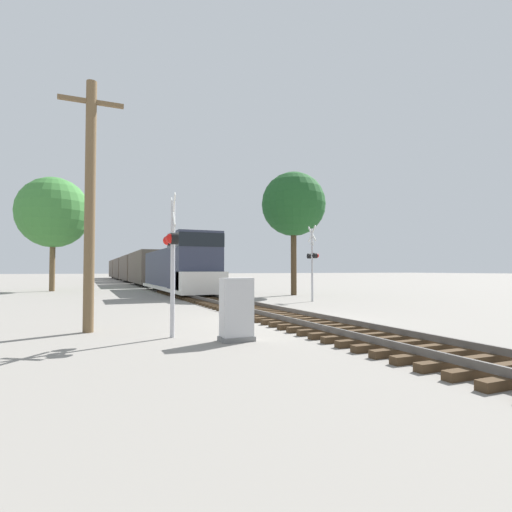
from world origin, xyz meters
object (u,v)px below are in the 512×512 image
utility_pole (90,202)px  tree_far_right (294,205)px  crossing_signal_near (172,249)px  relay_cabinet (237,310)px  crossing_signal_far (313,258)px  freight_train (133,269)px  tree_mid_background (53,213)px

utility_pole → tree_far_right: 18.80m
crossing_signal_near → relay_cabinet: size_ratio=2.40×
utility_pole → tree_far_right: tree_far_right is taller
crossing_signal_near → crossing_signal_far: size_ratio=0.88×
relay_cabinet → tree_far_right: bearing=56.9°
freight_train → tree_far_right: tree_far_right is taller
crossing_signal_far → tree_mid_background: 23.66m
crossing_signal_near → tree_far_right: bearing=146.0°
utility_pole → relay_cabinet: bearing=-41.3°
tree_far_right → tree_mid_background: size_ratio=0.91×
crossing_signal_near → crossing_signal_far: (9.83, 8.97, 0.12)m
freight_train → utility_pole: utility_pole is taller
freight_train → tree_far_right: size_ratio=8.66×
crossing_signal_far → utility_pole: 13.90m
freight_train → crossing_signal_far: size_ratio=17.67×
freight_train → tree_mid_background: bearing=-111.4°
crossing_signal_far → tree_mid_background: bearing=41.5°
crossing_signal_far → utility_pole: utility_pole is taller
relay_cabinet → utility_pole: size_ratio=0.22×
freight_train → tree_mid_background: 25.51m
tree_far_right → freight_train: bearing=101.2°
crossing_signal_near → utility_pole: utility_pole is taller
crossing_signal_near → relay_cabinet: crossing_signal_near is taller
tree_mid_background → freight_train: bearing=68.6°
freight_train → tree_far_right: 37.06m
relay_cabinet → tree_mid_background: size_ratio=0.16×
crossing_signal_near → freight_train: bearing=179.7°
tree_mid_background → crossing_signal_far: bearing=-51.6°
crossing_signal_near → utility_pole: bearing=-127.2°
utility_pole → tree_mid_background: 25.68m
freight_train → tree_mid_background: size_ratio=7.90×
utility_pole → tree_far_right: (13.64, 12.65, 2.72)m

